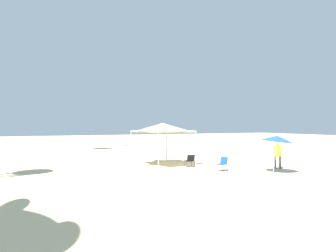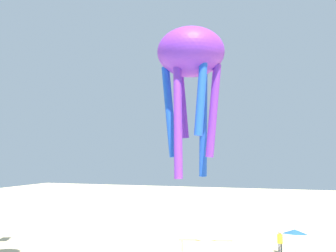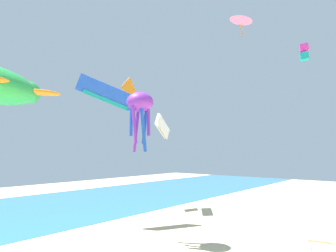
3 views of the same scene
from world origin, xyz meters
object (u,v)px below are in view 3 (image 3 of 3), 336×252
object	(u,v)px
kite_parafoil_blue	(106,93)
kite_box_magenta	(304,52)
kite_parafoil_white	(163,127)
kite_diamond_orange	(129,90)
kite_octopus_purple	(140,105)
kite_delta_pink	(241,19)

from	to	relation	value
kite_parafoil_blue	kite_box_magenta	xyz separation A→B (m)	(15.00, -14.65, 4.92)
kite_box_magenta	kite_parafoil_white	xyz separation A→B (m)	(-6.39, 14.63, -7.76)
kite_diamond_orange	kite_box_magenta	distance (m)	20.76
kite_octopus_purple	kite_diamond_orange	bearing A→B (deg)	102.08
kite_diamond_orange	kite_octopus_purple	bearing A→B (deg)	-144.38
kite_delta_pink	kite_box_magenta	distance (m)	7.68
kite_parafoil_white	kite_octopus_purple	size ratio (longest dim) A/B	0.97
kite_octopus_purple	kite_parafoil_white	bearing A→B (deg)	83.60
kite_parafoil_blue	kite_delta_pink	bearing A→B (deg)	-7.49
kite_parafoil_blue	kite_octopus_purple	xyz separation A→B (m)	(-1.92, -6.76, -2.17)
kite_parafoil_white	kite_parafoil_blue	bearing A→B (deg)	155.71
kite_diamond_orange	kite_octopus_purple	xyz separation A→B (m)	(-8.92, -11.05, -4.24)
kite_delta_pink	kite_diamond_orange	distance (m)	15.75
kite_delta_pink	kite_octopus_purple	world-z (taller)	kite_delta_pink
kite_delta_pink	kite_octopus_purple	distance (m)	17.09
kite_delta_pink	kite_parafoil_blue	bearing A→B (deg)	-67.42
kite_box_magenta	kite_octopus_purple	xyz separation A→B (m)	(-16.92, 7.89, -7.09)
kite_parafoil_blue	kite_box_magenta	distance (m)	21.53
kite_diamond_orange	kite_box_magenta	world-z (taller)	kite_box_magenta
kite_delta_pink	kite_box_magenta	bearing A→B (deg)	101.14
kite_parafoil_blue	kite_diamond_orange	xyz separation A→B (m)	(6.99, 4.29, 2.07)
kite_parafoil_blue	kite_parafoil_white	xyz separation A→B (m)	(8.60, -0.02, -2.84)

